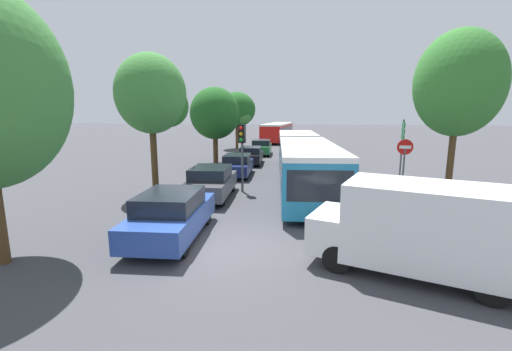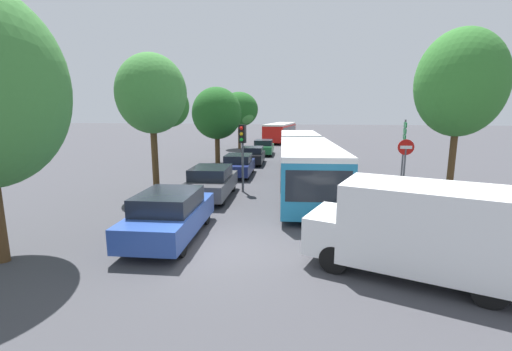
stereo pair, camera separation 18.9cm
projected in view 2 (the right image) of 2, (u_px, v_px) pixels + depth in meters
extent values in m
plane|color=#3D3D42|center=(218.00, 248.00, 10.31)|extent=(200.00, 200.00, 0.00)
cube|color=teal|center=(308.00, 170.00, 16.25)|extent=(3.45, 9.69, 2.05)
cube|color=black|center=(308.00, 162.00, 16.18)|extent=(3.43, 9.32, 0.90)
cube|color=silver|center=(309.00, 146.00, 16.04)|extent=(3.45, 9.69, 0.20)
cube|color=teal|center=(299.00, 149.00, 25.06)|extent=(3.16, 6.71, 2.05)
cube|color=black|center=(299.00, 144.00, 24.99)|extent=(3.15, 6.45, 0.90)
cube|color=silver|center=(299.00, 134.00, 24.86)|extent=(3.16, 6.71, 0.20)
cylinder|color=black|center=(302.00, 156.00, 21.39)|extent=(1.97, 1.18, 1.88)
cube|color=black|center=(318.00, 186.00, 11.59)|extent=(2.24, 0.31, 1.10)
cylinder|color=black|center=(341.00, 204.00, 13.34)|extent=(0.39, 1.02, 1.00)
cylinder|color=black|center=(286.00, 203.00, 13.50)|extent=(0.39, 1.02, 1.00)
cylinder|color=black|center=(323.00, 175.00, 19.30)|extent=(0.39, 1.02, 1.00)
cylinder|color=black|center=(285.00, 175.00, 19.45)|extent=(0.39, 1.02, 1.00)
cylinder|color=black|center=(313.00, 160.00, 25.13)|extent=(0.39, 1.02, 1.00)
cylinder|color=black|center=(284.00, 160.00, 25.29)|extent=(0.39, 1.02, 1.00)
cube|color=red|center=(281.00, 132.00, 46.50)|extent=(3.41, 11.55, 1.98)
cube|color=black|center=(281.00, 130.00, 46.43)|extent=(3.39, 10.99, 0.83)
cube|color=silver|center=(281.00, 124.00, 46.29)|extent=(3.41, 11.55, 0.20)
cylinder|color=black|center=(278.00, 136.00, 50.47)|extent=(0.37, 1.01, 0.99)
cylinder|color=black|center=(292.00, 136.00, 49.96)|extent=(0.37, 1.01, 0.99)
cylinder|color=black|center=(268.00, 140.00, 43.64)|extent=(0.37, 1.01, 0.99)
cylinder|color=black|center=(284.00, 140.00, 43.13)|extent=(0.37, 1.01, 0.99)
cube|color=#284799|center=(170.00, 219.00, 11.05)|extent=(2.18, 4.55, 0.72)
cube|color=black|center=(168.00, 200.00, 10.83)|extent=(1.88, 2.43, 0.55)
cylinder|color=black|center=(163.00, 214.00, 12.57)|extent=(0.28, 0.69, 0.67)
cylinder|color=black|center=(205.00, 215.00, 12.41)|extent=(0.28, 0.69, 0.67)
cylinder|color=black|center=(127.00, 243.00, 9.80)|extent=(0.28, 0.69, 0.67)
cylinder|color=black|center=(180.00, 245.00, 9.64)|extent=(0.28, 0.69, 0.67)
cube|color=#47474C|center=(212.00, 185.00, 16.21)|extent=(2.12, 4.42, 0.70)
cube|color=black|center=(211.00, 172.00, 15.99)|extent=(1.83, 2.36, 0.53)
cylinder|color=black|center=(203.00, 184.00, 17.68)|extent=(0.27, 0.67, 0.66)
cylinder|color=black|center=(232.00, 185.00, 17.53)|extent=(0.27, 0.67, 0.66)
cylinder|color=black|center=(187.00, 197.00, 14.99)|extent=(0.27, 0.67, 0.66)
cylinder|color=black|center=(222.00, 198.00, 14.84)|extent=(0.27, 0.67, 0.66)
cube|color=navy|center=(239.00, 167.00, 21.70)|extent=(1.95, 4.07, 0.64)
cube|color=black|center=(238.00, 158.00, 21.51)|extent=(1.68, 2.18, 0.49)
cylinder|color=black|center=(231.00, 168.00, 23.06)|extent=(0.25, 0.62, 0.60)
cylinder|color=black|center=(252.00, 168.00, 22.92)|extent=(0.25, 0.62, 0.60)
cylinder|color=black|center=(224.00, 175.00, 20.58)|extent=(0.25, 0.62, 0.60)
cylinder|color=black|center=(247.00, 175.00, 20.44)|extent=(0.25, 0.62, 0.60)
cube|color=black|center=(253.00, 157.00, 26.57)|extent=(1.91, 3.99, 0.63)
cube|color=black|center=(253.00, 150.00, 26.38)|extent=(1.65, 2.14, 0.48)
cylinder|color=black|center=(246.00, 158.00, 27.91)|extent=(0.24, 0.60, 0.59)
cylinder|color=black|center=(263.00, 158.00, 27.77)|extent=(0.24, 0.60, 0.59)
cylinder|color=black|center=(242.00, 162.00, 25.47)|extent=(0.24, 0.60, 0.59)
cylinder|color=black|center=(260.00, 163.00, 25.34)|extent=(0.24, 0.60, 0.59)
cube|color=#236638|center=(264.00, 149.00, 32.29)|extent=(2.02, 4.21, 0.66)
cube|color=black|center=(264.00, 142.00, 32.09)|extent=(1.74, 2.25, 0.51)
cylinder|color=black|center=(257.00, 150.00, 33.69)|extent=(0.26, 0.64, 0.62)
cylinder|color=black|center=(272.00, 150.00, 33.55)|extent=(0.26, 0.64, 0.62)
cylinder|color=black|center=(255.00, 153.00, 31.13)|extent=(0.26, 0.64, 0.62)
cylinder|color=black|center=(271.00, 153.00, 30.99)|extent=(0.26, 0.64, 0.62)
cube|color=white|center=(431.00, 227.00, 8.23)|extent=(4.52, 3.21, 2.00)
cube|color=white|center=(329.00, 229.00, 9.49)|extent=(1.46, 2.09, 1.00)
cylinder|color=black|center=(334.00, 259.00, 8.67)|extent=(0.76, 0.46, 0.72)
cylinder|color=black|center=(350.00, 238.00, 10.12)|extent=(0.76, 0.46, 0.72)
cylinder|color=black|center=(490.00, 291.00, 7.12)|extent=(0.76, 0.46, 0.72)
cylinder|color=black|center=(482.00, 261.00, 8.57)|extent=(0.76, 0.46, 0.72)
cylinder|color=#56595E|center=(243.00, 159.00, 17.18)|extent=(0.12, 0.12, 3.40)
cube|color=black|center=(243.00, 134.00, 16.95)|extent=(0.36, 0.29, 0.90)
sphere|color=red|center=(241.00, 128.00, 16.76)|extent=(0.18, 0.18, 0.18)
sphere|color=#EAAD14|center=(241.00, 134.00, 16.81)|extent=(0.18, 0.18, 0.18)
sphere|color=green|center=(241.00, 140.00, 16.86)|extent=(0.18, 0.18, 0.18)
cylinder|color=#56595E|center=(404.00, 175.00, 15.48)|extent=(0.08, 0.08, 2.40)
cylinder|color=red|center=(406.00, 147.00, 15.25)|extent=(0.70, 0.03, 0.70)
cube|color=white|center=(406.00, 147.00, 15.23)|extent=(0.50, 0.04, 0.14)
cylinder|color=#56595E|center=(403.00, 152.00, 19.33)|extent=(0.10, 0.10, 3.60)
cube|color=#197A38|center=(405.00, 125.00, 19.06)|extent=(0.27, 1.39, 0.28)
cube|color=#197A38|center=(405.00, 131.00, 19.12)|extent=(0.27, 1.39, 0.28)
cube|color=#197A38|center=(404.00, 137.00, 19.18)|extent=(0.27, 1.39, 0.28)
cylinder|color=#51381E|center=(155.00, 159.00, 16.76)|extent=(0.31, 0.31, 3.46)
ellipsoid|color=#3D7F38|center=(151.00, 94.00, 16.18)|extent=(3.32, 3.32, 3.75)
ellipsoid|color=#286623|center=(169.00, 106.00, 16.76)|extent=(1.99, 1.99, 2.07)
cylinder|color=#51381E|center=(217.00, 148.00, 26.81)|extent=(0.38, 0.38, 2.41)
ellipsoid|color=#1E561E|center=(217.00, 113.00, 26.31)|extent=(3.80, 3.80, 3.97)
ellipsoid|color=#1E561E|center=(222.00, 121.00, 26.66)|extent=(2.28, 2.28, 2.18)
cylinder|color=#51381E|center=(239.00, 136.00, 37.49)|extent=(0.30, 0.30, 2.86)
ellipsoid|color=#1E561E|center=(239.00, 109.00, 36.97)|extent=(4.07, 4.07, 3.72)
ellipsoid|color=#3D7F38|center=(243.00, 115.00, 36.53)|extent=(2.44, 2.44, 2.05)
cylinder|color=#51381E|center=(451.00, 165.00, 14.79)|extent=(0.28, 0.28, 3.54)
ellipsoid|color=#33752D|center=(460.00, 83.00, 14.15)|extent=(3.55, 3.55, 4.41)
ellipsoid|color=#3D7F38|center=(451.00, 99.00, 14.11)|extent=(2.13, 2.13, 2.43)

